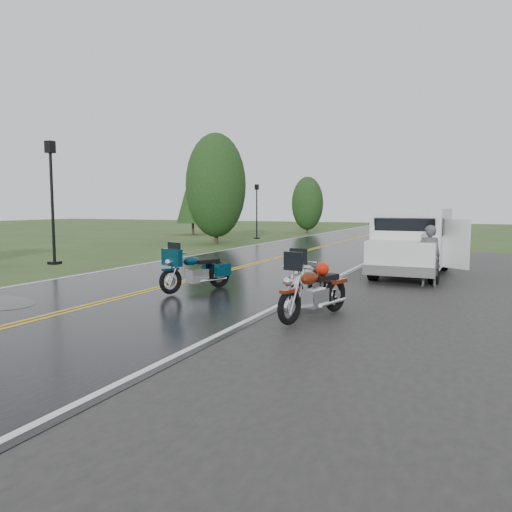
{
  "coord_description": "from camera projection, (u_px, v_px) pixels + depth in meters",
  "views": [
    {
      "loc": [
        7.79,
        -9.1,
        2.21
      ],
      "look_at": [
        2.8,
        2.0,
        1.0
      ],
      "focal_mm": 35.0,
      "sensor_mm": 36.0,
      "label": 1
    }
  ],
  "objects": [
    {
      "name": "road",
      "position": [
        273.0,
        259.0,
        20.73
      ],
      "size": [
        8.0,
        100.0,
        0.04
      ],
      "primitive_type": "cube",
      "color": "black",
      "rests_on": "ground"
    },
    {
      "name": "tree_left_mid",
      "position": [
        216.0,
        197.0,
        29.3
      ],
      "size": [
        3.55,
        3.55,
        5.54
      ],
      "primitive_type": null,
      "color": "#1E3D19",
      "rests_on": "ground"
    },
    {
      "name": "pine_left_far",
      "position": [
        193.0,
        201.0,
        38.8
      ],
      "size": [
        2.54,
        2.54,
        5.29
      ],
      "primitive_type": null,
      "color": "#1E3D19",
      "rests_on": "ground"
    },
    {
      "name": "lamp_post_near_left",
      "position": [
        52.0,
        203.0,
        18.92
      ],
      "size": [
        0.4,
        0.4,
        4.72
      ],
      "primitive_type": null,
      "color": "black",
      "rests_on": "ground"
    },
    {
      "name": "tree_left_far",
      "position": [
        307.0,
        209.0,
        40.91
      ],
      "size": [
        2.58,
        2.58,
        3.97
      ],
      "primitive_type": null,
      "color": "#1E3D19",
      "rests_on": "ground"
    },
    {
      "name": "motorcycle_teal",
      "position": [
        170.0,
        271.0,
        12.2
      ],
      "size": [
        1.5,
        2.32,
        1.29
      ],
      "primitive_type": null,
      "rotation": [
        0.0,
        0.0,
        -0.36
      ],
      "color": "#052A3A",
      "rests_on": "ground"
    },
    {
      "name": "motorcycle_red",
      "position": [
        290.0,
        293.0,
        9.02
      ],
      "size": [
        1.37,
        2.36,
        1.31
      ],
      "primitive_type": null,
      "rotation": [
        0.0,
        0.0,
        -0.27
      ],
      "color": "#5B1C0A",
      "rests_on": "ground"
    },
    {
      "name": "motorcycle_silver",
      "position": [
        297.0,
        283.0,
        10.25
      ],
      "size": [
        0.81,
        2.16,
        1.27
      ],
      "primitive_type": null,
      "rotation": [
        0.0,
        0.0,
        -0.01
      ],
      "color": "#AFB2B7",
      "rests_on": "ground"
    },
    {
      "name": "person_at_van",
      "position": [
        429.0,
        257.0,
        13.54
      ],
      "size": [
        0.69,
        0.54,
        1.69
      ],
      "primitive_type": "imported",
      "rotation": [
        0.0,
        0.0,
        3.39
      ],
      "color": "#454649",
      "rests_on": "ground"
    },
    {
      "name": "lamp_post_far_left",
      "position": [
        257.0,
        211.0,
        33.98
      ],
      "size": [
        0.32,
        0.32,
        3.74
      ],
      "primitive_type": null,
      "color": "black",
      "rests_on": "ground"
    },
    {
      "name": "van_white",
      "position": [
        374.0,
        244.0,
        14.7
      ],
      "size": [
        2.17,
        5.6,
        2.19
      ],
      "primitive_type": null,
      "rotation": [
        0.0,
        0.0,
        -0.01
      ],
      "color": "silver",
      "rests_on": "ground"
    },
    {
      "name": "ground",
      "position": [
        112.0,
        301.0,
        11.66
      ],
      "size": [
        120.0,
        120.0,
        0.0
      ],
      "primitive_type": "plane",
      "color": "#2D471E",
      "rests_on": "ground"
    }
  ]
}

